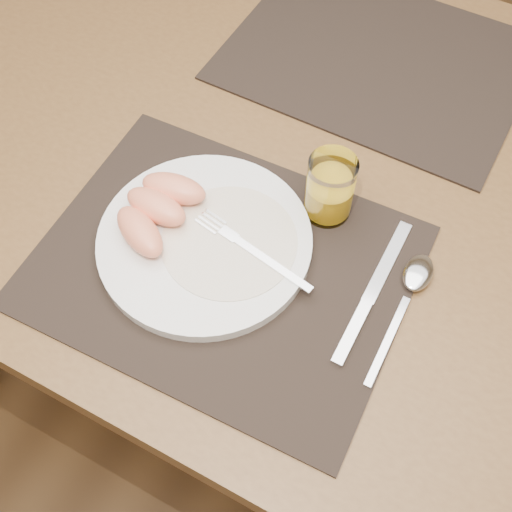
% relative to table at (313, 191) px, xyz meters
% --- Properties ---
extents(ground, '(5.00, 5.00, 0.00)m').
position_rel_table_xyz_m(ground, '(0.00, 0.00, -0.67)').
color(ground, '#55391D').
rests_on(ground, ground).
extents(table, '(1.40, 0.90, 0.75)m').
position_rel_table_xyz_m(table, '(0.00, 0.00, 0.00)').
color(table, brown).
rests_on(table, ground).
extents(placemat_near, '(0.46, 0.36, 0.00)m').
position_rel_table_xyz_m(placemat_near, '(-0.03, -0.22, 0.09)').
color(placemat_near, black).
rests_on(placemat_near, table).
extents(placemat_far, '(0.46, 0.36, 0.00)m').
position_rel_table_xyz_m(placemat_far, '(-0.00, 0.22, 0.09)').
color(placemat_far, black).
rests_on(placemat_far, table).
extents(plate, '(0.27, 0.27, 0.02)m').
position_rel_table_xyz_m(plate, '(-0.06, -0.20, 0.10)').
color(plate, white).
rests_on(plate, placemat_near).
extents(plate_dressing, '(0.17, 0.17, 0.00)m').
position_rel_table_xyz_m(plate_dressing, '(-0.03, -0.19, 0.10)').
color(plate_dressing, white).
rests_on(plate_dressing, plate).
extents(fork, '(0.17, 0.05, 0.00)m').
position_rel_table_xyz_m(fork, '(-0.01, -0.19, 0.11)').
color(fork, silver).
rests_on(fork, plate).
extents(knife, '(0.02, 0.22, 0.01)m').
position_rel_table_xyz_m(knife, '(0.15, -0.19, 0.09)').
color(knife, silver).
rests_on(knife, placemat_near).
extents(spoon, '(0.04, 0.19, 0.01)m').
position_rel_table_xyz_m(spoon, '(0.19, -0.14, 0.09)').
color(spoon, silver).
rests_on(spoon, placemat_near).
extents(juice_glass, '(0.06, 0.06, 0.09)m').
position_rel_table_xyz_m(juice_glass, '(0.05, -0.08, 0.13)').
color(juice_glass, white).
rests_on(juice_glass, placemat_near).
extents(grapefruit_wedges, '(0.10, 0.14, 0.03)m').
position_rel_table_xyz_m(grapefruit_wedges, '(-0.13, -0.20, 0.12)').
color(grapefruit_wedges, '#F88E65').
rests_on(grapefruit_wedges, plate).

